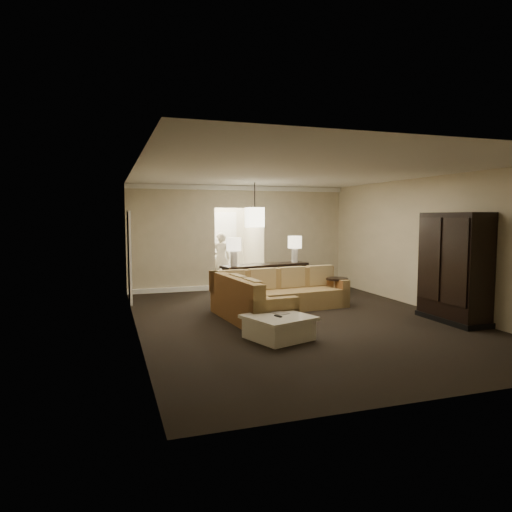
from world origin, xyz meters
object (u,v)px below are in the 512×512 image
object	(u,v)px
armoire	(454,270)
drink_table	(337,286)
person	(221,256)
console_table	(265,278)
coffee_table	(278,327)
sectional_sofa	(274,297)

from	to	relation	value
armoire	drink_table	bearing A→B (deg)	121.50
armoire	person	size ratio (longest dim) A/B	1.23
armoire	person	world-z (taller)	armoire
console_table	drink_table	size ratio (longest dim) A/B	3.68
coffee_table	armoire	distance (m)	3.64
coffee_table	armoire	world-z (taller)	armoire
sectional_sofa	person	distance (m)	4.19
drink_table	person	distance (m)	4.15
console_table	coffee_table	bearing A→B (deg)	-118.09
armoire	person	distance (m)	6.60
console_table	armoire	distance (m)	4.19
coffee_table	drink_table	bearing A→B (deg)	44.72
coffee_table	armoire	xyz separation A→B (m)	(3.55, 0.12, 0.79)
sectional_sofa	console_table	distance (m)	1.63
coffee_table	console_table	xyz separation A→B (m)	(0.97, 3.39, 0.31)
console_table	sectional_sofa	bearing A→B (deg)	-115.61
console_table	person	size ratio (longest dim) A/B	1.34
sectional_sofa	coffee_table	size ratio (longest dim) A/B	2.48
sectional_sofa	drink_table	xyz separation A→B (m)	(1.66, 0.42, 0.09)
console_table	drink_table	xyz separation A→B (m)	(1.28, -1.16, -0.07)
sectional_sofa	drink_table	bearing A→B (deg)	8.19
sectional_sofa	console_table	size ratio (longest dim) A/B	1.32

